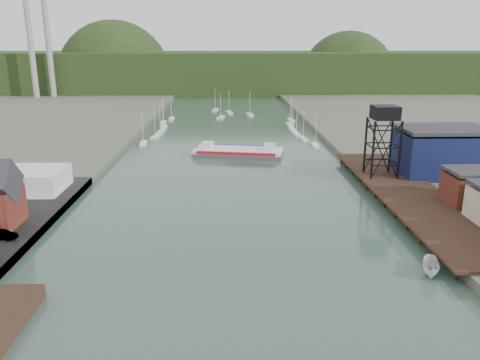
{
  "coord_description": "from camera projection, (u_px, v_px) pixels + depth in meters",
  "views": [
    {
      "loc": [
        -0.42,
        -45.54,
        31.37
      ],
      "look_at": [
        2.23,
        48.37,
        4.0
      ],
      "focal_mm": 35.0,
      "sensor_mm": 36.0,
      "label": 1
    }
  ],
  "objects": [
    {
      "name": "chain_ferry",
      "position": [
        238.0,
        152.0,
        136.82
      ],
      "size": [
        27.06,
        14.66,
        3.69
      ],
      "rotation": [
        0.0,
        0.0,
        -0.18
      ],
      "color": "#48484A",
      "rests_on": "ground"
    },
    {
      "name": "car_west_b",
      "position": [
        2.0,
        235.0,
        73.9
      ],
      "size": [
        4.66,
        2.15,
        1.48
      ],
      "primitive_type": "imported",
      "rotation": [
        0.0,
        0.0,
        1.44
      ],
      "color": "#999999",
      "rests_on": "west_quay"
    },
    {
      "name": "ground",
      "position": [
        232.0,
        335.0,
        52.49
      ],
      "size": [
        600.0,
        600.0,
        0.0
      ],
      "primitive_type": "plane",
      "color": "#2A4238",
      "rests_on": "ground"
    },
    {
      "name": "motorboat",
      "position": [
        431.0,
        268.0,
        65.67
      ],
      "size": [
        4.15,
        6.21,
        2.25
      ],
      "primitive_type": "imported",
      "rotation": [
        0.0,
        0.0,
        -0.37
      ],
      "color": "silver",
      "rests_on": "ground"
    },
    {
      "name": "white_shed",
      "position": [
        20.0,
        180.0,
        98.21
      ],
      "size": [
        18.0,
        12.0,
        4.5
      ],
      "primitive_type": "cube",
      "color": "silver",
      "rests_on": "west_quay"
    },
    {
      "name": "smokestacks",
      "position": [
        40.0,
        47.0,
        264.37
      ],
      "size": [
        11.2,
        8.2,
        60.0
      ],
      "color": "gray",
      "rests_on": "ground"
    },
    {
      "name": "lift_tower",
      "position": [
        385.0,
        117.0,
        104.72
      ],
      "size": [
        6.5,
        6.5,
        16.0
      ],
      "color": "black",
      "rests_on": "east_pier"
    },
    {
      "name": "marina_sailboats",
      "position": [
        228.0,
        125.0,
        185.28
      ],
      "size": [
        57.71,
        92.65,
        0.9
      ],
      "color": "silver",
      "rests_on": "ground"
    },
    {
      "name": "blue_shed",
      "position": [
        442.0,
        152.0,
        109.45
      ],
      "size": [
        20.5,
        14.5,
        11.3
      ],
      "color": "#0C1038",
      "rests_on": "east_land"
    },
    {
      "name": "distant_hills",
      "position": [
        222.0,
        74.0,
        338.69
      ],
      "size": [
        500.0,
        120.0,
        80.0
      ],
      "color": "#1B3216",
      "rests_on": "ground"
    },
    {
      "name": "east_pier",
      "position": [
        409.0,
        193.0,
        96.15
      ],
      "size": [
        14.0,
        70.0,
        2.45
      ],
      "color": "black",
      "rests_on": "ground"
    }
  ]
}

